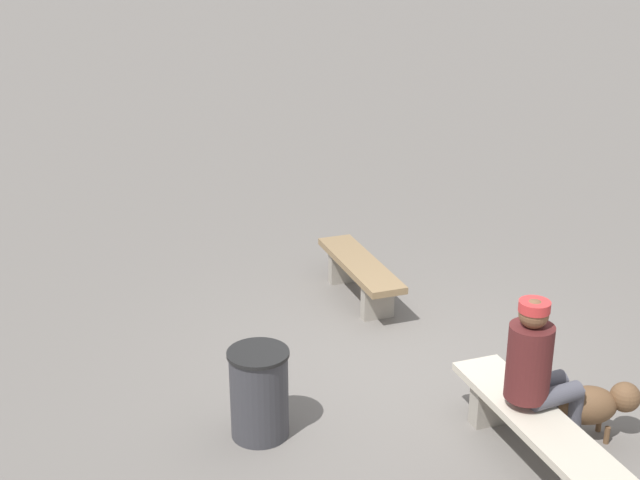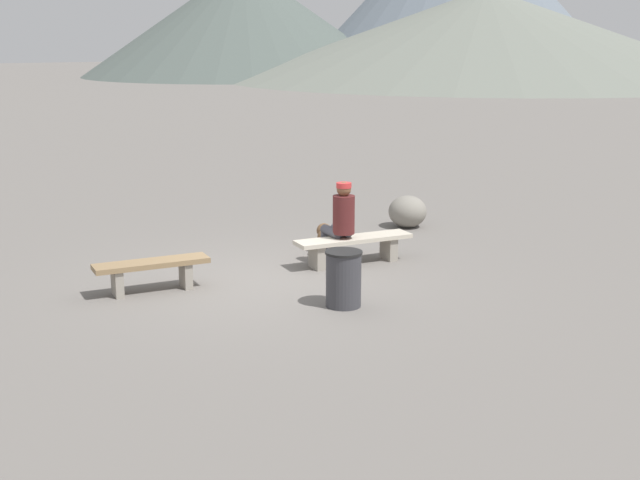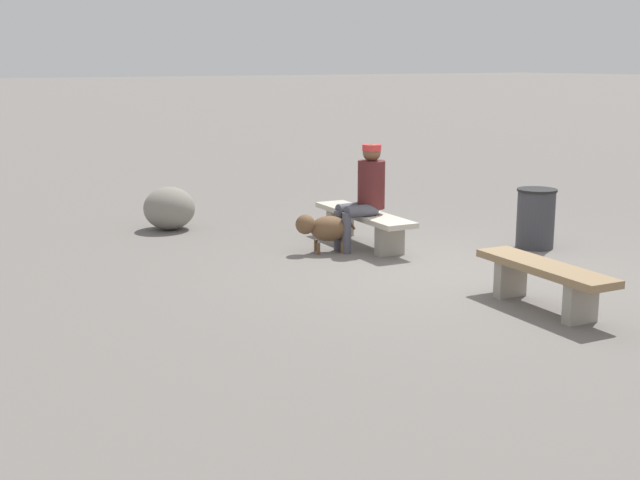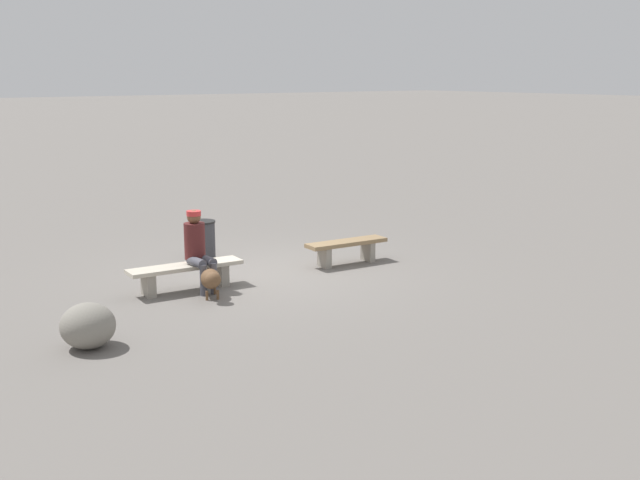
{
  "view_description": "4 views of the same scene",
  "coord_description": "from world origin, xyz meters",
  "px_view_note": "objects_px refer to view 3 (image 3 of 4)",
  "views": [
    {
      "loc": [
        5.88,
        -3.5,
        3.93
      ],
      "look_at": [
        -1.44,
        -0.22,
        0.83
      ],
      "focal_mm": 48.14,
      "sensor_mm": 36.0,
      "label": 1
    },
    {
      "loc": [
        -5.22,
        -10.64,
        3.46
      ],
      "look_at": [
        0.37,
        -0.86,
        0.75
      ],
      "focal_mm": 47.75,
      "sensor_mm": 36.0,
      "label": 2
    },
    {
      "loc": [
        -7.08,
        6.12,
        2.31
      ],
      "look_at": [
        -0.69,
        2.22,
        0.7
      ],
      "focal_mm": 47.47,
      "sensor_mm": 36.0,
      "label": 3
    },
    {
      "loc": [
        7.07,
        11.35,
        3.45
      ],
      "look_at": [
        -1.07,
        0.28,
        0.51
      ],
      "focal_mm": 43.98,
      "sensor_mm": 36.0,
      "label": 4
    }
  ],
  "objects_px": {
    "trash_bin": "(536,218)",
    "boulder": "(169,208)",
    "seated_person": "(366,189)",
    "bench_right": "(364,221)",
    "dog": "(324,228)",
    "bench_left": "(544,276)"
  },
  "relations": [
    {
      "from": "bench_right",
      "to": "seated_person",
      "type": "relative_size",
      "value": 1.46
    },
    {
      "from": "seated_person",
      "to": "trash_bin",
      "type": "height_order",
      "value": "seated_person"
    },
    {
      "from": "bench_right",
      "to": "boulder",
      "type": "xyz_separation_m",
      "value": [
        2.24,
        1.72,
        -0.01
      ]
    },
    {
      "from": "seated_person",
      "to": "boulder",
      "type": "bearing_deg",
      "value": 33.1
    },
    {
      "from": "dog",
      "to": "trash_bin",
      "type": "bearing_deg",
      "value": 175.04
    },
    {
      "from": "bench_left",
      "to": "bench_right",
      "type": "height_order",
      "value": "bench_left"
    },
    {
      "from": "seated_person",
      "to": "dog",
      "type": "bearing_deg",
      "value": 82.34
    },
    {
      "from": "dog",
      "to": "boulder",
      "type": "height_order",
      "value": "boulder"
    },
    {
      "from": "bench_left",
      "to": "bench_right",
      "type": "bearing_deg",
      "value": 2.03
    },
    {
      "from": "dog",
      "to": "seated_person",
      "type": "bearing_deg",
      "value": -166.66
    },
    {
      "from": "bench_right",
      "to": "bench_left",
      "type": "bearing_deg",
      "value": -177.97
    },
    {
      "from": "seated_person",
      "to": "dog",
      "type": "distance_m",
      "value": 0.72
    },
    {
      "from": "seated_person",
      "to": "dog",
      "type": "relative_size",
      "value": 1.84
    },
    {
      "from": "bench_right",
      "to": "seated_person",
      "type": "bearing_deg",
      "value": 156.33
    },
    {
      "from": "seated_person",
      "to": "trash_bin",
      "type": "xyz_separation_m",
      "value": [
        -1.06,
        -1.83,
        -0.37
      ]
    },
    {
      "from": "bench_left",
      "to": "trash_bin",
      "type": "distance_m",
      "value": 2.71
    },
    {
      "from": "trash_bin",
      "to": "boulder",
      "type": "relative_size",
      "value": 1.05
    },
    {
      "from": "boulder",
      "to": "bench_right",
      "type": "bearing_deg",
      "value": -142.57
    },
    {
      "from": "bench_right",
      "to": "boulder",
      "type": "distance_m",
      "value": 2.82
    },
    {
      "from": "trash_bin",
      "to": "boulder",
      "type": "height_order",
      "value": "trash_bin"
    },
    {
      "from": "bench_right",
      "to": "trash_bin",
      "type": "height_order",
      "value": "trash_bin"
    },
    {
      "from": "bench_left",
      "to": "boulder",
      "type": "bearing_deg",
      "value": 20.65
    }
  ]
}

